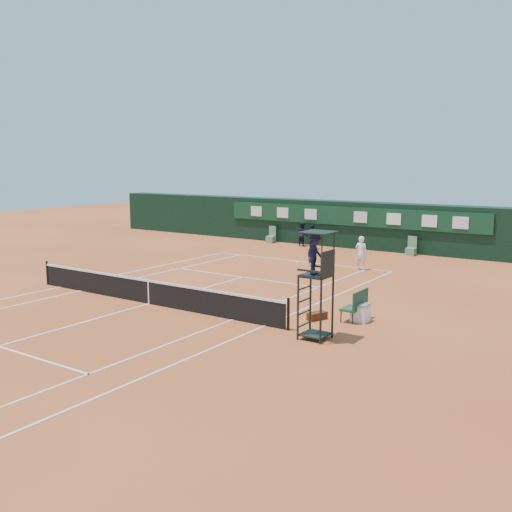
% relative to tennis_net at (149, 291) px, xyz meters
% --- Properties ---
extents(ground, '(90.00, 90.00, 0.00)m').
position_rel_tennis_net_xyz_m(ground, '(0.00, 0.00, -0.51)').
color(ground, '#C35B2E').
rests_on(ground, ground).
extents(court_lines, '(11.05, 23.85, 0.01)m').
position_rel_tennis_net_xyz_m(court_lines, '(0.00, 0.00, -0.50)').
color(court_lines, silver).
rests_on(court_lines, ground).
extents(tennis_net, '(12.90, 0.10, 1.10)m').
position_rel_tennis_net_xyz_m(tennis_net, '(0.00, 0.00, 0.00)').
color(tennis_net, black).
rests_on(tennis_net, ground).
extents(back_wall, '(40.00, 1.65, 3.00)m').
position_rel_tennis_net_xyz_m(back_wall, '(0.00, 18.74, 1.00)').
color(back_wall, black).
rests_on(back_wall, ground).
extents(linesman_chair_left, '(0.55, 0.50, 1.15)m').
position_rel_tennis_net_xyz_m(linesman_chair_left, '(-5.50, 17.48, -0.19)').
color(linesman_chair_left, '#598868').
rests_on(linesman_chair_left, ground).
extents(linesman_chair_right, '(0.55, 0.50, 1.15)m').
position_rel_tennis_net_xyz_m(linesman_chair_right, '(4.50, 17.48, -0.19)').
color(linesman_chair_right, '#588661').
rests_on(linesman_chair_right, ground).
extents(umpire_chair, '(0.96, 0.95, 3.42)m').
position_rel_tennis_net_xyz_m(umpire_chair, '(7.57, -0.32, 1.95)').
color(umpire_chair, black).
rests_on(umpire_chair, ground).
extents(player_bench, '(0.56, 1.20, 1.10)m').
position_rel_tennis_net_xyz_m(player_bench, '(7.77, 2.39, 0.09)').
color(player_bench, '#1B442B').
rests_on(player_bench, ground).
extents(tennis_bag, '(0.57, 0.79, 0.27)m').
position_rel_tennis_net_xyz_m(tennis_bag, '(6.58, 1.69, -0.37)').
color(tennis_bag, black).
rests_on(tennis_bag, ground).
extents(cooler, '(0.57, 0.57, 0.65)m').
position_rel_tennis_net_xyz_m(cooler, '(7.94, 2.34, -0.18)').
color(cooler, white).
rests_on(cooler, ground).
extents(tennis_ball, '(0.07, 0.07, 0.07)m').
position_rel_tennis_net_xyz_m(tennis_ball, '(1.24, 7.33, -0.48)').
color(tennis_ball, yellow).
rests_on(tennis_ball, ground).
extents(player, '(0.64, 0.43, 1.76)m').
position_rel_tennis_net_xyz_m(player, '(3.89, 11.54, 0.37)').
color(player, white).
rests_on(player, ground).
extents(ball_kid_left, '(0.90, 0.77, 1.59)m').
position_rel_tennis_net_xyz_m(ball_kid_left, '(-2.91, 17.28, 0.29)').
color(ball_kid_left, black).
rests_on(ball_kid_left, ground).
extents(ball_kid_right, '(1.00, 0.62, 1.59)m').
position_rel_tennis_net_xyz_m(ball_kid_right, '(-1.68, 16.47, 0.28)').
color(ball_kid_right, black).
rests_on(ball_kid_right, ground).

